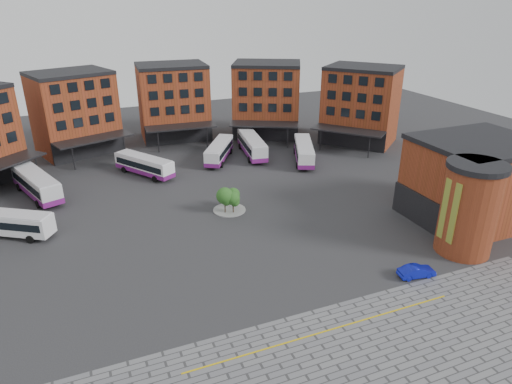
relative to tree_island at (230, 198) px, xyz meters
name	(u,v)px	position (x,y,z in m)	size (l,w,h in m)	color
ground	(248,257)	(-1.93, -11.59, -2.02)	(160.00, 160.00, 0.00)	#28282B
yellow_line	(328,330)	(0.07, -25.59, -1.99)	(26.00, 0.15, 0.02)	gold
main_building	(141,118)	(-6.70, 26.65, 5.21)	(94.14, 42.48, 14.60)	maroon
east_building	(473,185)	(26.77, -14.65, 3.27)	(17.40, 15.40, 10.60)	maroon
tree_island	(230,198)	(0.00, 0.00, 0.00)	(4.40, 4.40, 3.66)	gray
bus_a	(8,222)	(-26.76, 3.84, -0.19)	(10.56, 7.96, 3.09)	white
bus_b	(36,184)	(-23.92, 15.29, -0.10)	(7.08, 12.82, 3.55)	silver
bus_c	(144,165)	(-8.20, 18.03, -0.31)	(8.21, 10.82, 3.16)	white
bus_d	(219,151)	(5.21, 20.36, -0.30)	(8.12, 10.96, 3.18)	white
bus_e	(252,145)	(11.49, 20.65, -0.13)	(4.66, 12.64, 3.48)	silver
bus_f	(304,151)	(18.67, 14.27, -0.20)	(7.26, 12.01, 3.35)	white
blue_car	(417,271)	(12.76, -21.85, -1.38)	(1.36, 3.89, 1.28)	#0D16AB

